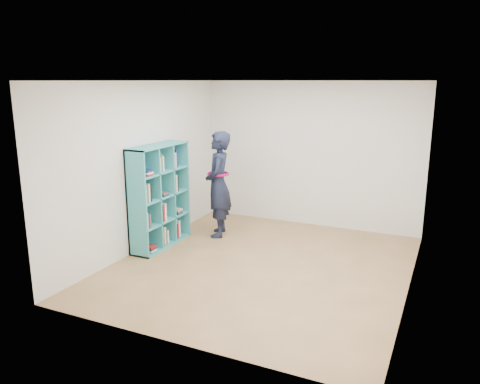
% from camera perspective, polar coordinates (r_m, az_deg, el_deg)
% --- Properties ---
extents(floor, '(4.50, 4.50, 0.00)m').
position_cam_1_polar(floor, '(6.82, 2.65, -8.99)').
color(floor, olive).
rests_on(floor, ground).
extents(ceiling, '(4.50, 4.50, 0.00)m').
position_cam_1_polar(ceiling, '(6.31, 2.91, 13.41)').
color(ceiling, white).
rests_on(ceiling, wall_back).
extents(wall_left, '(0.02, 4.50, 2.60)m').
position_cam_1_polar(wall_left, '(7.41, -11.71, 3.05)').
color(wall_left, silver).
rests_on(wall_left, floor).
extents(wall_right, '(0.02, 4.50, 2.60)m').
position_cam_1_polar(wall_right, '(6.00, 20.75, 0.02)').
color(wall_right, silver).
rests_on(wall_right, floor).
extents(wall_back, '(4.00, 0.02, 2.60)m').
position_cam_1_polar(wall_back, '(8.53, 8.51, 4.53)').
color(wall_back, silver).
rests_on(wall_back, floor).
extents(wall_front, '(4.00, 0.02, 2.60)m').
position_cam_1_polar(wall_front, '(4.50, -8.13, -3.53)').
color(wall_front, silver).
rests_on(wall_front, floor).
extents(bookshelf, '(0.36, 1.23, 1.63)m').
position_cam_1_polar(bookshelf, '(7.53, -9.96, -0.63)').
color(bookshelf, teal).
rests_on(bookshelf, floor).
extents(person, '(0.64, 0.76, 1.79)m').
position_cam_1_polar(person, '(7.89, -2.66, 0.94)').
color(person, black).
rests_on(person, floor).
extents(smartphone, '(0.05, 0.09, 0.14)m').
position_cam_1_polar(smartphone, '(7.96, -3.58, 1.90)').
color(smartphone, silver).
rests_on(smartphone, person).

